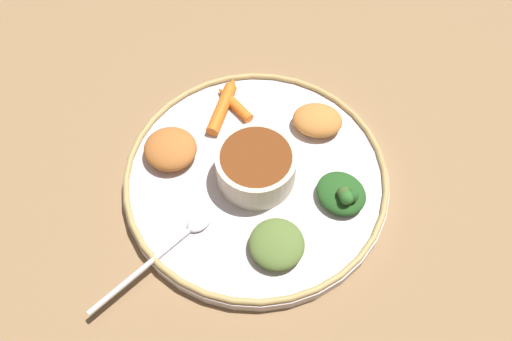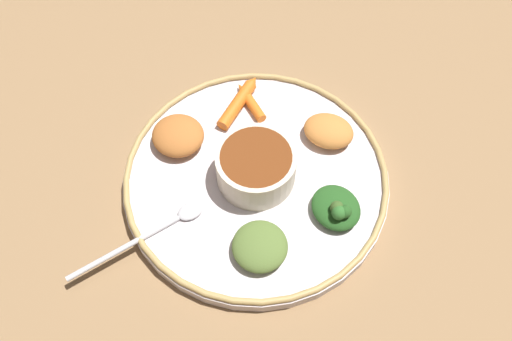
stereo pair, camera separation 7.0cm
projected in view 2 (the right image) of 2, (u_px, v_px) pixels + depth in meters
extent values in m
plane|color=olive|center=(256.00, 183.00, 0.73)|extent=(2.40, 2.40, 0.00)
cylinder|color=silver|center=(256.00, 180.00, 0.72)|extent=(0.35, 0.35, 0.02)
torus|color=tan|center=(256.00, 175.00, 0.71)|extent=(0.35, 0.35, 0.01)
cylinder|color=beige|center=(256.00, 167.00, 0.69)|extent=(0.10, 0.10, 0.05)
cylinder|color=brown|center=(256.00, 158.00, 0.67)|extent=(0.09, 0.09, 0.01)
ellipsoid|color=silver|center=(190.00, 211.00, 0.68)|extent=(0.04, 0.04, 0.01)
cylinder|color=silver|center=(124.00, 248.00, 0.65)|extent=(0.14, 0.07, 0.01)
ellipsoid|color=#23511E|center=(336.00, 208.00, 0.67)|extent=(0.08, 0.09, 0.02)
sphere|color=#385623|center=(338.00, 205.00, 0.66)|extent=(0.02, 0.02, 0.02)
sphere|color=#23511E|center=(344.00, 213.00, 0.65)|extent=(0.02, 0.02, 0.02)
sphere|color=#2D6628|center=(339.00, 213.00, 0.65)|extent=(0.02, 0.02, 0.02)
cylinder|color=orange|center=(252.00, 105.00, 0.76)|extent=(0.04, 0.06, 0.01)
cone|color=orange|center=(241.00, 88.00, 0.78)|extent=(0.02, 0.02, 0.01)
cylinder|color=orange|center=(237.00, 105.00, 0.76)|extent=(0.08, 0.02, 0.02)
cone|color=orange|center=(253.00, 81.00, 0.78)|extent=(0.02, 0.02, 0.02)
ellipsoid|color=#B2662D|center=(178.00, 136.00, 0.72)|extent=(0.08, 0.08, 0.03)
ellipsoid|color=#C67A38|center=(329.00, 131.00, 0.73)|extent=(0.07, 0.08, 0.03)
ellipsoid|color=#567033|center=(260.00, 246.00, 0.65)|extent=(0.09, 0.09, 0.03)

